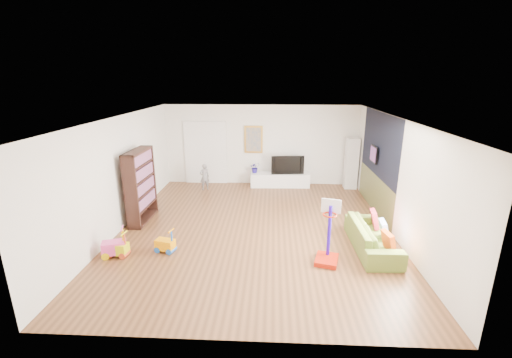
{
  "coord_description": "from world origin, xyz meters",
  "views": [
    {
      "loc": [
        0.41,
        -7.7,
        3.58
      ],
      "look_at": [
        0.0,
        0.4,
        1.15
      ],
      "focal_mm": 24.0,
      "sensor_mm": 36.0,
      "label": 1
    }
  ],
  "objects_px": {
    "media_console": "(280,180)",
    "basketball_hoop": "(328,233)",
    "bookshelf": "(141,186)",
    "sofa": "(372,237)"
  },
  "relations": [
    {
      "from": "media_console",
      "to": "basketball_hoop",
      "type": "bearing_deg",
      "value": -82.09
    },
    {
      "from": "bookshelf",
      "to": "media_console",
      "type": "bearing_deg",
      "value": 41.02
    },
    {
      "from": "basketball_hoop",
      "to": "media_console",
      "type": "bearing_deg",
      "value": 114.96
    },
    {
      "from": "media_console",
      "to": "bookshelf",
      "type": "height_order",
      "value": "bookshelf"
    },
    {
      "from": "sofa",
      "to": "media_console",
      "type": "bearing_deg",
      "value": 22.67
    },
    {
      "from": "media_console",
      "to": "bookshelf",
      "type": "xyz_separation_m",
      "value": [
        -3.59,
        -3.04,
        0.69
      ]
    },
    {
      "from": "bookshelf",
      "to": "basketball_hoop",
      "type": "bearing_deg",
      "value": -22.38
    },
    {
      "from": "bookshelf",
      "to": "sofa",
      "type": "bearing_deg",
      "value": -12.41
    },
    {
      "from": "media_console",
      "to": "sofa",
      "type": "relative_size",
      "value": 1.01
    },
    {
      "from": "bookshelf",
      "to": "basketball_hoop",
      "type": "relative_size",
      "value": 1.43
    }
  ]
}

